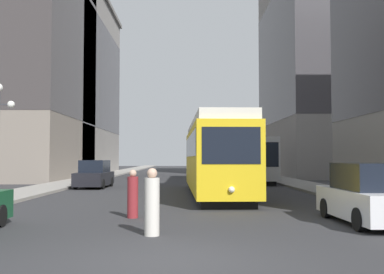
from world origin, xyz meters
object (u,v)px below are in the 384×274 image
(transit_bus, at_px, (249,158))
(streetcar, at_px, (214,156))
(parked_car_right_far, at_px, (369,196))
(parked_car_left_near, at_px, (95,175))
(pedestrian_crossing_near, at_px, (152,204))
(pedestrian_crossing_far, at_px, (133,195))

(transit_bus, bearing_deg, streetcar, -107.29)
(transit_bus, relative_size, parked_car_right_far, 2.50)
(streetcar, bearing_deg, parked_car_right_far, -70.49)
(parked_car_left_near, distance_m, pedestrian_crossing_near, 19.05)
(parked_car_right_far, bearing_deg, parked_car_left_near, -55.72)
(transit_bus, distance_m, pedestrian_crossing_near, 25.46)
(streetcar, height_order, parked_car_right_far, streetcar)
(pedestrian_crossing_near, bearing_deg, pedestrian_crossing_far, -137.58)
(transit_bus, relative_size, pedestrian_crossing_far, 6.98)
(streetcar, relative_size, parked_car_left_near, 3.19)
(transit_bus, height_order, pedestrian_crossing_near, transit_bus)
(parked_car_right_far, distance_m, pedestrian_crossing_far, 7.39)
(streetcar, xyz_separation_m, pedestrian_crossing_far, (-3.26, -8.93, -1.36))
(streetcar, bearing_deg, pedestrian_crossing_far, -111.56)
(pedestrian_crossing_near, bearing_deg, streetcar, -163.39)
(parked_car_right_far, relative_size, pedestrian_crossing_far, 2.80)
(parked_car_left_near, xyz_separation_m, parked_car_right_far, (11.58, -16.39, -0.00))
(parked_car_left_near, bearing_deg, parked_car_right_far, -53.23)
(pedestrian_crossing_far, bearing_deg, streetcar, -76.25)
(parked_car_left_near, height_order, pedestrian_crossing_far, parked_car_left_near)
(parked_car_right_far, height_order, pedestrian_crossing_far, parked_car_right_far)
(transit_bus, bearing_deg, parked_car_right_far, -90.15)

